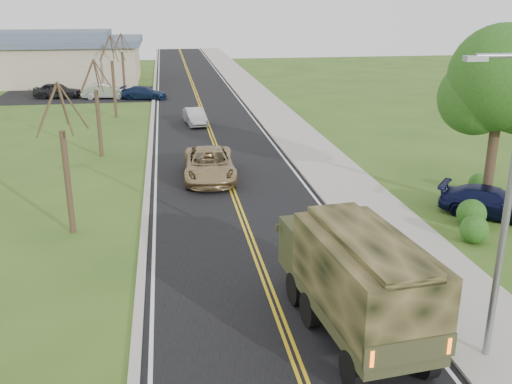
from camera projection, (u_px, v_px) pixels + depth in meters
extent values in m
plane|color=#31541C|center=(297.00, 363.00, 14.81)|extent=(160.00, 160.00, 0.00)
cube|color=black|center=(199.00, 102.00, 52.23)|extent=(8.00, 120.00, 0.01)
cube|color=#9E998E|center=(244.00, 101.00, 52.83)|extent=(0.30, 120.00, 0.12)
cube|color=#9E998E|center=(263.00, 100.00, 53.09)|extent=(3.20, 120.00, 0.10)
cube|color=#9E998E|center=(153.00, 103.00, 51.60)|extent=(0.30, 120.00, 0.10)
cylinder|color=gray|center=(506.00, 216.00, 13.80)|extent=(0.18, 0.18, 8.00)
cylinder|color=gray|center=(506.00, 56.00, 12.49)|extent=(1.40, 0.12, 0.12)
cube|color=gray|center=(476.00, 58.00, 12.41)|extent=(0.50, 0.22, 0.12)
cylinder|color=#38281C|center=(492.00, 154.00, 24.99)|extent=(0.44, 0.44, 5.04)
sphere|color=#204D16|center=(502.00, 78.00, 23.92)|extent=(4.50, 4.50, 4.50)
sphere|color=#204D16|center=(476.00, 98.00, 24.56)|extent=(3.24, 3.24, 3.24)
cylinder|color=#38281C|center=(68.00, 183.00, 22.46)|extent=(0.24, 0.24, 4.20)
cylinder|color=#38281C|center=(73.00, 106.00, 21.67)|extent=(1.01, 0.33, 1.90)
cylinder|color=#38281C|center=(63.00, 106.00, 22.09)|extent=(0.13, 1.29, 1.74)
cylinder|color=#38281C|center=(48.00, 106.00, 21.58)|extent=(0.98, 0.43, 1.90)
cylinder|color=#38281C|center=(47.00, 111.00, 21.00)|extent=(0.79, 1.05, 1.77)
cylinder|color=#38281C|center=(65.00, 109.00, 21.14)|extent=(0.58, 0.90, 1.90)
cylinder|color=#38281C|center=(99.00, 124.00, 33.72)|extent=(0.24, 0.24, 3.96)
cylinder|color=#38281C|center=(103.00, 75.00, 32.98)|extent=(0.96, 0.32, 1.79)
cylinder|color=#38281C|center=(96.00, 75.00, 33.37)|extent=(0.12, 1.22, 1.65)
cylinder|color=#38281C|center=(87.00, 75.00, 32.89)|extent=(0.93, 0.41, 1.79)
cylinder|color=#38281C|center=(87.00, 77.00, 32.35)|extent=(0.75, 0.99, 1.67)
cylinder|color=#38281C|center=(98.00, 76.00, 32.48)|extent=(0.55, 0.85, 1.80)
cylinder|color=#38281C|center=(114.00, 90.00, 44.87)|extent=(0.24, 0.24, 4.44)
cylinder|color=#38281C|center=(118.00, 48.00, 44.04)|extent=(1.07, 0.35, 2.00)
cylinder|color=#38281C|center=(112.00, 48.00, 44.48)|extent=(0.13, 1.36, 1.84)
cylinder|color=#38281C|center=(105.00, 48.00, 43.94)|extent=(1.03, 0.46, 2.00)
cylinder|color=#38281C|center=(105.00, 50.00, 43.33)|extent=(0.83, 1.10, 1.87)
cylinder|color=#38281C|center=(114.00, 48.00, 43.47)|extent=(0.61, 0.95, 2.01)
cylinder|color=#38281C|center=(124.00, 73.00, 56.15)|extent=(0.24, 0.24, 4.08)
cylinder|color=#38281C|center=(126.00, 43.00, 55.39)|extent=(0.99, 0.33, 1.84)
cylinder|color=#38281C|center=(122.00, 43.00, 55.79)|extent=(0.13, 1.25, 1.69)
cylinder|color=#38281C|center=(117.00, 43.00, 55.30)|extent=(0.95, 0.42, 1.85)
cylinder|color=#38281C|center=(117.00, 44.00, 54.74)|extent=(0.77, 1.02, 1.72)
cylinder|color=#38281C|center=(124.00, 43.00, 54.87)|extent=(0.57, 0.88, 1.85)
cube|color=tan|center=(47.00, 64.00, 64.15)|extent=(20.00, 12.00, 4.20)
cube|color=#475466|center=(45.00, 42.00, 63.38)|extent=(21.00, 13.00, 0.70)
cube|color=#475466|center=(44.00, 35.00, 63.15)|extent=(14.00, 8.00, 0.90)
cube|color=black|center=(94.00, 95.00, 56.36)|extent=(18.00, 10.00, 0.02)
cylinder|color=black|center=(353.00, 371.00, 13.69)|extent=(0.43, 1.04, 1.02)
cylinder|color=black|center=(425.00, 358.00, 14.17)|extent=(0.43, 1.04, 1.02)
cylinder|color=black|center=(310.00, 309.00, 16.39)|extent=(0.43, 1.04, 1.02)
cylinder|color=black|center=(372.00, 301.00, 16.87)|extent=(0.43, 1.04, 1.02)
cylinder|color=black|center=(296.00, 289.00, 17.58)|extent=(0.43, 1.04, 1.02)
cylinder|color=black|center=(354.00, 281.00, 18.05)|extent=(0.43, 1.04, 1.02)
cube|color=#383B20|center=(350.00, 300.00, 15.98)|extent=(2.89, 6.66, 0.32)
cube|color=#383B20|center=(321.00, 242.00, 17.88)|extent=(2.39, 1.98, 1.29)
cube|color=black|center=(312.00, 227.00, 18.58)|extent=(2.03, 0.29, 0.65)
cube|color=#383B20|center=(363.00, 307.00, 15.19)|extent=(2.81, 5.11, 0.14)
cube|color=black|center=(365.00, 274.00, 14.88)|extent=(2.81, 5.11, 1.85)
cube|color=black|center=(367.00, 240.00, 14.57)|extent=(1.99, 5.02, 0.23)
cube|color=#383B20|center=(410.00, 351.00, 12.88)|extent=(2.31, 0.35, 0.60)
cube|color=#FF590C|center=(372.00, 359.00, 12.59)|extent=(0.10, 0.05, 0.42)
cube|color=#FF590C|center=(449.00, 346.00, 13.06)|extent=(0.10, 0.05, 0.42)
imported|color=#A1875A|center=(209.00, 164.00, 29.79)|extent=(2.84, 5.74, 1.57)
imported|color=#B5B4B9|center=(195.00, 117.00, 42.72)|extent=(1.78, 3.86, 1.23)
imported|color=#0E1234|center=(492.00, 203.00, 24.62)|extent=(4.56, 4.17, 1.28)
imported|color=black|center=(57.00, 90.00, 54.22)|extent=(4.48, 2.19, 1.47)
imported|color=#B0B0B5|center=(105.00, 91.00, 54.02)|extent=(4.40, 1.60, 1.44)
imported|color=#101F3D|center=(144.00, 93.00, 53.63)|extent=(4.54, 2.67, 1.23)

